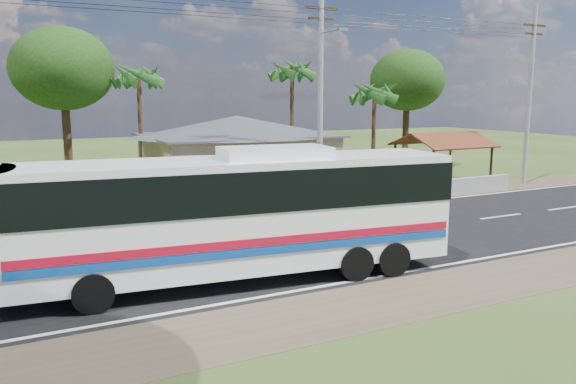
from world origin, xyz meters
name	(u,v)px	position (x,y,z in m)	size (l,w,h in m)	color
ground	(335,239)	(0.00, 0.00, 0.00)	(120.00, 120.00, 0.00)	#2F4318
road	(335,238)	(0.00, 0.00, 0.01)	(120.00, 16.00, 0.03)	black
house	(237,145)	(1.00, 13.00, 2.64)	(12.40, 10.00, 5.00)	tan
waiting_shed	(443,142)	(13.00, 8.50, 2.73)	(5.20, 4.48, 3.35)	#332412
concrete_barrier	(463,186)	(12.00, 5.60, 0.45)	(7.00, 0.30, 0.90)	#9E9E99
utility_poles	(315,92)	(2.67, 6.49, 5.77)	(32.80, 2.22, 11.00)	#9E9E99
palm_near	(375,93)	(9.50, 11.00, 5.71)	(2.80, 2.80, 6.70)	#47301E
palm_mid	(292,71)	(6.00, 15.50, 7.16)	(2.80, 2.80, 8.20)	#47301E
palm_far	(139,77)	(-4.00, 16.00, 6.68)	(2.80, 2.80, 7.70)	#47301E
tree_behind_house	(63,69)	(-8.00, 18.00, 7.12)	(6.00, 6.00, 9.61)	#47301E
tree_behind_shed	(407,81)	(16.00, 16.00, 6.68)	(5.60, 5.60, 9.02)	#47301E
coach_bus	(241,206)	(-5.18, -3.01, 2.31)	(13.24, 4.18, 4.04)	white
motorcycle	(303,196)	(2.24, 6.91, 0.40)	(0.53, 1.53, 0.80)	black
person	(394,186)	(7.28, 5.85, 0.73)	(0.53, 0.35, 1.45)	navy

